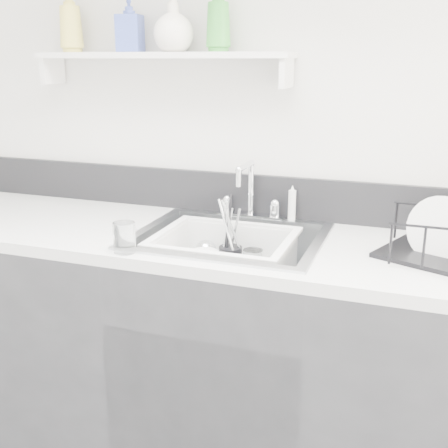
% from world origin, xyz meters
% --- Properties ---
extents(counter_run, '(3.20, 0.62, 0.92)m').
position_xyz_m(counter_run, '(0.00, 1.19, 0.46)').
color(counter_run, '#2A2A2E').
rests_on(counter_run, ground).
extents(backsplash, '(3.20, 0.02, 0.16)m').
position_xyz_m(backsplash, '(0.00, 1.49, 1.00)').
color(backsplash, black).
rests_on(backsplash, counter_run).
extents(sink, '(0.64, 0.52, 0.20)m').
position_xyz_m(sink, '(0.00, 1.19, 0.83)').
color(sink, silver).
rests_on(sink, counter_run).
extents(faucet, '(0.26, 0.18, 0.23)m').
position_xyz_m(faucet, '(0.00, 1.44, 0.98)').
color(faucet, silver).
rests_on(faucet, counter_run).
extents(side_sprayer, '(0.03, 0.03, 0.14)m').
position_xyz_m(side_sprayer, '(0.16, 1.44, 0.99)').
color(side_sprayer, silver).
rests_on(side_sprayer, counter_run).
extents(wall_shelf, '(1.00, 0.16, 0.12)m').
position_xyz_m(wall_shelf, '(-0.35, 1.42, 1.51)').
color(wall_shelf, silver).
rests_on(wall_shelf, room_shell).
extents(wash_tub, '(0.50, 0.43, 0.18)m').
position_xyz_m(wash_tub, '(-0.01, 1.17, 0.84)').
color(wash_tub, silver).
rests_on(wash_tub, sink).
extents(plate_stack, '(0.23, 0.22, 0.09)m').
position_xyz_m(plate_stack, '(-0.09, 1.15, 0.79)').
color(plate_stack, white).
rests_on(plate_stack, wash_tub).
extents(utensil_cup, '(0.08, 0.08, 0.28)m').
position_xyz_m(utensil_cup, '(-0.01, 1.23, 0.83)').
color(utensil_cup, black).
rests_on(utensil_cup, wash_tub).
extents(ladle, '(0.26, 0.31, 0.09)m').
position_xyz_m(ladle, '(-0.08, 1.21, 0.81)').
color(ladle, silver).
rests_on(ladle, wash_tub).
extents(tumbler_in_tub, '(0.09, 0.09, 0.10)m').
position_xyz_m(tumbler_in_tub, '(0.08, 1.23, 0.82)').
color(tumbler_in_tub, white).
rests_on(tumbler_in_tub, wash_tub).
extents(tumbler_counter, '(0.09, 0.09, 0.10)m').
position_xyz_m(tumbler_counter, '(-0.26, 0.93, 0.97)').
color(tumbler_counter, white).
rests_on(tumbler_counter, counter_run).
extents(bowl_small, '(0.12, 0.12, 0.04)m').
position_xyz_m(bowl_small, '(0.07, 1.10, 0.78)').
color(bowl_small, white).
rests_on(bowl_small, wash_tub).
extents(soap_bottle_a, '(0.10, 0.10, 0.24)m').
position_xyz_m(soap_bottle_a, '(-0.73, 1.42, 1.65)').
color(soap_bottle_a, '#E3D258').
rests_on(soap_bottle_a, wall_shelf).
extents(soap_bottle_b, '(0.10, 0.10, 0.20)m').
position_xyz_m(soap_bottle_b, '(-0.47, 1.41, 1.63)').
color(soap_bottle_b, '#3E51AC').
rests_on(soap_bottle_b, wall_shelf).
extents(soap_bottle_c, '(0.15, 0.15, 0.19)m').
position_xyz_m(soap_bottle_c, '(-0.29, 1.40, 1.62)').
color(soap_bottle_c, white).
rests_on(soap_bottle_c, wall_shelf).
extents(soap_bottle_d, '(0.11, 0.11, 0.23)m').
position_xyz_m(soap_bottle_d, '(-0.12, 1.42, 1.65)').
color(soap_bottle_d, green).
rests_on(soap_bottle_d, wall_shelf).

